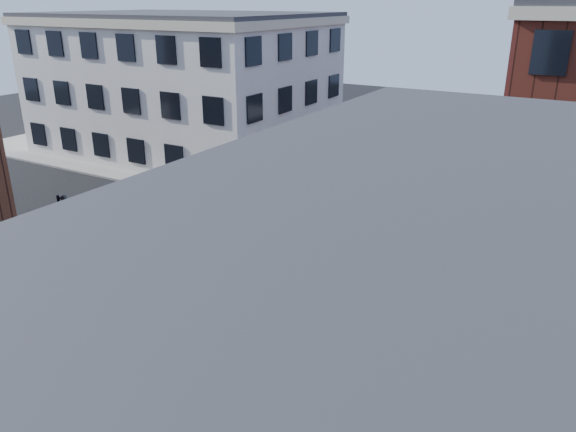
% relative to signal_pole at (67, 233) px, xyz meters
% --- Properties ---
extents(ground, '(120.00, 120.00, 0.00)m').
position_rel_signal_pole_xyz_m(ground, '(6.72, 6.68, -2.86)').
color(ground, black).
rests_on(ground, ground).
extents(sidewalk_nw, '(30.00, 30.00, 0.15)m').
position_rel_signal_pole_xyz_m(sidewalk_nw, '(-14.28, 27.68, -2.78)').
color(sidewalk_nw, gray).
rests_on(sidewalk_nw, ground).
extents(building_nw, '(22.00, 16.00, 11.00)m').
position_rel_signal_pole_xyz_m(building_nw, '(-12.28, 22.68, 2.64)').
color(building_nw, beige).
rests_on(building_nw, ground).
extents(tree_near, '(2.69, 2.69, 4.49)m').
position_rel_signal_pole_xyz_m(tree_near, '(14.28, 16.65, 0.30)').
color(tree_near, black).
rests_on(tree_near, ground).
extents(tree_far, '(2.43, 2.43, 4.07)m').
position_rel_signal_pole_xyz_m(tree_far, '(14.28, 22.65, 0.02)').
color(tree_far, black).
rests_on(tree_far, ground).
extents(signal_pole, '(1.29, 1.24, 4.60)m').
position_rel_signal_pole_xyz_m(signal_pole, '(0.00, 0.00, 0.00)').
color(signal_pole, black).
rests_on(signal_pole, ground).
extents(box_truck, '(8.60, 2.84, 3.85)m').
position_rel_signal_pole_xyz_m(box_truck, '(17.20, 4.84, -0.85)').
color(box_truck, silver).
rests_on(box_truck, ground).
extents(traffic_cone, '(0.41, 0.41, 0.68)m').
position_rel_signal_pole_xyz_m(traffic_cone, '(1.02, 0.98, -2.53)').
color(traffic_cone, '#D35D09').
rests_on(traffic_cone, ground).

